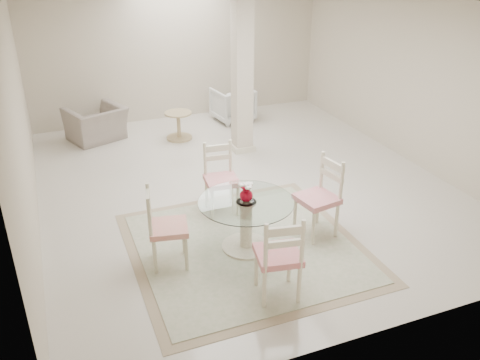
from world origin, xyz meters
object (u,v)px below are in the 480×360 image
object	(u,v)px
red_vase	(246,192)
dining_chair_south	(280,252)
side_table	(179,127)
dining_chair_east	(322,191)
armchair_white	(233,104)
dining_table	(246,225)
recliner_taupe	(96,124)
column	(242,75)
dining_chair_north	(220,173)
dining_chair_west	(162,222)

from	to	relation	value
red_vase	dining_chair_south	xyz separation A→B (m)	(-0.04, -1.02, -0.18)
side_table	dining_chair_east	bearing A→B (deg)	-78.33
armchair_white	dining_chair_east	bearing A→B (deg)	75.38
dining_table	dining_chair_south	distance (m)	1.06
dining_chair_south	recliner_taupe	bearing A→B (deg)	-67.28
dining_chair_east	dining_chair_south	xyz separation A→B (m)	(-1.06, -1.01, -0.01)
column	dining_chair_south	distance (m)	4.22
dining_chair_north	dining_chair_south	bearing A→B (deg)	-86.82
column	side_table	distance (m)	1.71
armchair_white	side_table	bearing A→B (deg)	16.66
armchair_white	dining_chair_west	bearing A→B (deg)	52.02
dining_chair_north	recliner_taupe	world-z (taller)	dining_chair_north
dining_table	recliner_taupe	size ratio (longest dim) A/B	1.18
recliner_taupe	side_table	xyz separation A→B (m)	(1.44, -0.51, -0.07)
column	dining_table	bearing A→B (deg)	-110.82
column	side_table	bearing A→B (deg)	134.46
side_table	dining_chair_south	bearing A→B (deg)	-93.01
recliner_taupe	side_table	size ratio (longest dim) A/B	1.85
column	recliner_taupe	bearing A→B (deg)	148.47
dining_chair_east	dining_chair_north	size ratio (longest dim) A/B	1.06
dining_chair_east	dining_chair_north	world-z (taller)	dining_chair_east
red_vase	dining_chair_north	size ratio (longest dim) A/B	0.22
armchair_white	side_table	distance (m)	1.45
dining_chair_north	armchair_white	size ratio (longest dim) A/B	1.45
dining_chair_west	recliner_taupe	distance (m)	4.37
column	dining_chair_south	xyz separation A→B (m)	(-1.17, -3.98, -0.75)
red_vase	dining_chair_south	world-z (taller)	dining_chair_south
red_vase	dining_chair_south	distance (m)	1.04
red_vase	dining_chair_south	size ratio (longest dim) A/B	0.21
dining_table	dining_chair_east	size ratio (longest dim) A/B	0.99
column	dining_table	size ratio (longest dim) A/B	2.36
dining_chair_west	armchair_white	distance (m)	5.14
dining_chair_east	dining_chair_south	bearing A→B (deg)	-56.46
dining_table	side_table	xyz separation A→B (m)	(0.22, 3.89, -0.09)
armchair_white	side_table	size ratio (longest dim) A/B	1.44
dining_chair_north	dining_chair_west	xyz separation A→B (m)	(-1.05, -0.98, -0.00)
side_table	column	bearing A→B (deg)	-45.54
red_vase	dining_chair_east	xyz separation A→B (m)	(1.02, -0.01, -0.17)
dining_table	dining_chair_north	distance (m)	1.05
dining_chair_east	armchair_white	distance (m)	4.55
recliner_taupe	armchair_white	xyz separation A→B (m)	(2.75, 0.10, 0.03)
dining_chair_east	recliner_taupe	bearing A→B (deg)	-162.95
column	dining_chair_north	bearing A→B (deg)	-119.36
dining_chair_east	side_table	xyz separation A→B (m)	(-0.81, 3.90, -0.37)
dining_chair_west	recliner_taupe	xyz separation A→B (m)	(-0.20, 4.36, -0.26)
dining_table	dining_chair_north	xyz separation A→B (m)	(0.03, 1.02, 0.24)
column	red_vase	world-z (taller)	column
recliner_taupe	dining_table	bearing A→B (deg)	84.32
dining_chair_south	recliner_taupe	size ratio (longest dim) A/B	1.17
dining_chair_east	dining_chair_south	distance (m)	1.47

